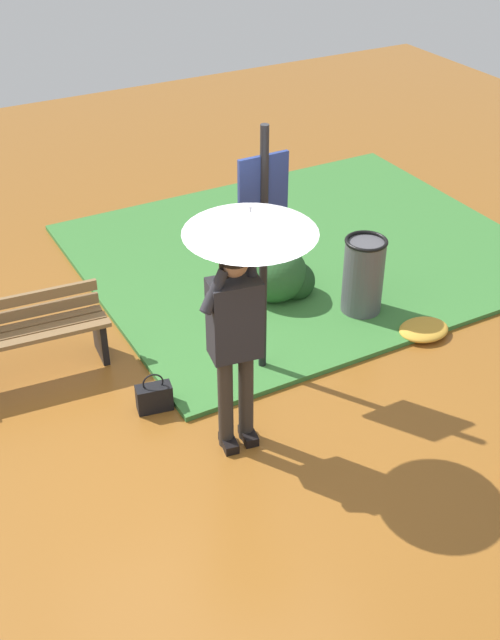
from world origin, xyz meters
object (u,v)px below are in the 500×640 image
at_px(park_bench, 27,336).
at_px(trash_bin, 363,277).
at_px(info_sign_post, 263,226).
at_px(person_with_umbrella, 244,271).
at_px(handbag, 154,397).

bearing_deg(park_bench, trash_bin, -10.74).
bearing_deg(trash_bin, park_bench, 169.26).
xyz_separation_m(info_sign_post, park_bench, (-1.84, 0.93, -1.04)).
bearing_deg(person_with_umbrella, handbag, 127.19).
relative_size(info_sign_post, trash_bin, 2.76).
distance_m(info_sign_post, handbag, 1.70).
bearing_deg(trash_bin, handbag, -170.63).
bearing_deg(person_with_umbrella, park_bench, 127.44).
distance_m(handbag, trash_bin, 2.45).
bearing_deg(info_sign_post, park_bench, 153.20).
height_order(handbag, park_bench, park_bench).
bearing_deg(info_sign_post, handbag, -176.57).
distance_m(person_with_umbrella, info_sign_post, 0.93).
distance_m(handbag, park_bench, 1.29).
bearing_deg(park_bench, person_with_umbrella, -52.56).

